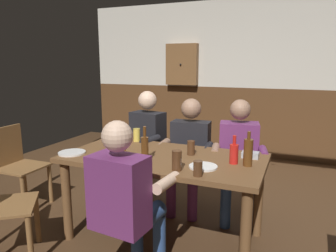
# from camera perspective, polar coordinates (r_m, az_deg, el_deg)

# --- Properties ---
(ground_plane) EXTENTS (6.62, 6.62, 0.00)m
(ground_plane) POSITION_cam_1_polar(r_m,az_deg,el_deg) (3.17, 0.23, -18.04)
(ground_plane) COLOR #4C331E
(back_wall_upper) EXTENTS (5.22, 0.12, 1.41)m
(back_wall_upper) POSITION_cam_1_polar(r_m,az_deg,el_deg) (5.49, 11.92, 14.19)
(back_wall_upper) COLOR beige
(back_wall_wainscot) EXTENTS (5.22, 0.12, 1.15)m
(back_wall_wainscot) POSITION_cam_1_polar(r_m,az_deg,el_deg) (5.56, 11.39, 0.93)
(back_wall_wainscot) COLOR brown
(back_wall_wainscot) RESTS_ON ground_plane
(dining_table) EXTENTS (1.71, 0.87, 0.76)m
(dining_table) POSITION_cam_1_polar(r_m,az_deg,el_deg) (2.79, -0.81, -7.54)
(dining_table) COLOR brown
(dining_table) RESTS_ON ground_plane
(person_0) EXTENTS (0.54, 0.57, 1.25)m
(person_0) POSITION_cam_1_polar(r_m,az_deg,el_deg) (3.58, -4.29, -2.82)
(person_0) COLOR black
(person_0) RESTS_ON ground_plane
(person_1) EXTENTS (0.57, 0.53, 1.19)m
(person_1) POSITION_cam_1_polar(r_m,az_deg,el_deg) (3.38, 3.77, -4.13)
(person_1) COLOR black
(person_1) RESTS_ON ground_plane
(person_2) EXTENTS (0.57, 0.60, 1.20)m
(person_2) POSITION_cam_1_polar(r_m,az_deg,el_deg) (3.26, 12.54, -4.86)
(person_2) COLOR #6B2D66
(person_2) RESTS_ON ground_plane
(person_3) EXTENTS (0.54, 0.55, 1.20)m
(person_3) POSITION_cam_1_polar(r_m,az_deg,el_deg) (2.24, -7.57, -12.41)
(person_3) COLOR #6B2D66
(person_3) RESTS_ON ground_plane
(chair_empty_far_end) EXTENTS (0.45, 0.45, 0.88)m
(chair_empty_far_end) POSITION_cam_1_polar(r_m,az_deg,el_deg) (3.84, -25.60, -6.18)
(chair_empty_far_end) COLOR brown
(chair_empty_far_end) RESTS_ON ground_plane
(table_candle) EXTENTS (0.04, 0.04, 0.08)m
(table_candle) POSITION_cam_1_polar(r_m,az_deg,el_deg) (2.76, -8.21, -4.64)
(table_candle) COLOR #F9E08C
(table_candle) RESTS_ON dining_table
(condiment_caddy) EXTENTS (0.14, 0.10, 0.05)m
(condiment_caddy) POSITION_cam_1_polar(r_m,az_deg,el_deg) (2.79, 14.57, -5.03)
(condiment_caddy) COLOR #B2B7BC
(condiment_caddy) RESTS_ON dining_table
(plate_0) EXTENTS (0.22, 0.22, 0.01)m
(plate_0) POSITION_cam_1_polar(r_m,az_deg,el_deg) (2.47, 6.34, -7.26)
(plate_0) COLOR white
(plate_0) RESTS_ON dining_table
(plate_1) EXTENTS (0.24, 0.24, 0.01)m
(plate_1) POSITION_cam_1_polar(r_m,az_deg,el_deg) (2.95, -16.87, -4.61)
(plate_1) COLOR white
(plate_1) RESTS_ON dining_table
(bottle_0) EXTENTS (0.06, 0.06, 0.29)m
(bottle_0) POSITION_cam_1_polar(r_m,az_deg,el_deg) (2.60, -4.18, -3.93)
(bottle_0) COLOR #593314
(bottle_0) RESTS_ON dining_table
(bottle_1) EXTENTS (0.07, 0.07, 0.23)m
(bottle_1) POSITION_cam_1_polar(r_m,az_deg,el_deg) (2.59, 11.76, -4.79)
(bottle_1) COLOR red
(bottle_1) RESTS_ON dining_table
(bottle_2) EXTENTS (0.07, 0.07, 0.27)m
(bottle_2) POSITION_cam_1_polar(r_m,az_deg,el_deg) (2.55, 14.20, -4.55)
(bottle_2) COLOR #593314
(bottle_2) RESTS_ON dining_table
(pint_glass_0) EXTENTS (0.07, 0.07, 0.13)m
(pint_glass_0) POSITION_cam_1_polar(r_m,az_deg,el_deg) (3.14, -10.00, -2.30)
(pint_glass_0) COLOR #4C2D19
(pint_glass_0) RESTS_ON dining_table
(pint_glass_1) EXTENTS (0.07, 0.07, 0.11)m
(pint_glass_1) POSITION_cam_1_polar(r_m,az_deg,el_deg) (2.28, 5.39, -7.60)
(pint_glass_1) COLOR #4C2D19
(pint_glass_1) RESTS_ON dining_table
(pint_glass_2) EXTENTS (0.07, 0.07, 0.13)m
(pint_glass_2) POSITION_cam_1_polar(r_m,az_deg,el_deg) (2.78, 4.15, -3.93)
(pint_glass_2) COLOR #4C2D19
(pint_glass_2) RESTS_ON dining_table
(pint_glass_3) EXTENTS (0.07, 0.07, 0.11)m
(pint_glass_3) POSITION_cam_1_polar(r_m,az_deg,el_deg) (2.95, -10.29, -3.30)
(pint_glass_3) COLOR gold
(pint_glass_3) RESTS_ON dining_table
(pint_glass_4) EXTENTS (0.07, 0.07, 0.13)m
(pint_glass_4) POSITION_cam_1_polar(r_m,az_deg,el_deg) (3.26, -5.65, -1.59)
(pint_glass_4) COLOR #E5C64C
(pint_glass_4) RESTS_ON dining_table
(pint_glass_5) EXTENTS (0.08, 0.08, 0.15)m
(pint_glass_5) POSITION_cam_1_polar(r_m,az_deg,el_deg) (3.25, -8.81, -1.57)
(pint_glass_5) COLOR #E5C64C
(pint_glass_5) RESTS_ON dining_table
(pint_glass_6) EXTENTS (0.07, 0.07, 0.15)m
(pint_glass_6) POSITION_cam_1_polar(r_m,az_deg,el_deg) (2.38, 1.59, -6.20)
(pint_glass_6) COLOR #4C2D19
(pint_glass_6) RESTS_ON dining_table
(pint_glass_7) EXTENTS (0.08, 0.08, 0.13)m
(pint_glass_7) POSITION_cam_1_polar(r_m,az_deg,el_deg) (2.58, -8.44, -5.23)
(pint_glass_7) COLOR gold
(pint_glass_7) RESTS_ON dining_table
(wall_dart_cabinet) EXTENTS (0.56, 0.15, 0.70)m
(wall_dart_cabinet) POSITION_cam_1_polar(r_m,az_deg,el_deg) (5.59, 2.52, 11.00)
(wall_dart_cabinet) COLOR brown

